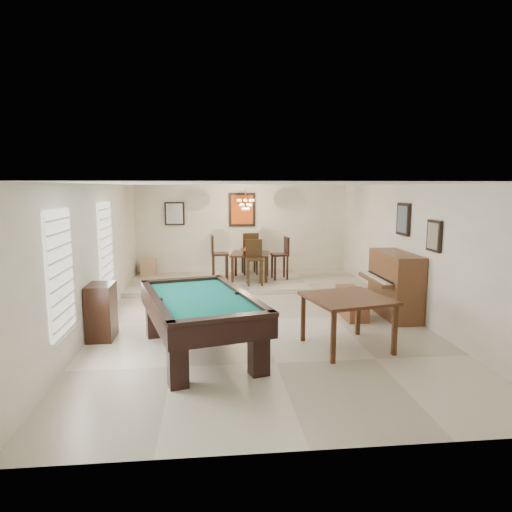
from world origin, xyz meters
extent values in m
cube|color=beige|center=(0.00, 0.00, -0.01)|extent=(6.00, 9.00, 0.02)
cube|color=silver|center=(0.00, 4.50, 1.30)|extent=(6.00, 0.04, 2.60)
cube|color=silver|center=(0.00, -4.50, 1.30)|extent=(6.00, 0.04, 2.60)
cube|color=silver|center=(-3.00, 0.00, 1.30)|extent=(0.04, 9.00, 2.60)
cube|color=silver|center=(3.00, 0.00, 1.30)|extent=(0.04, 9.00, 2.60)
cube|color=white|center=(0.00, 0.00, 2.60)|extent=(6.00, 9.00, 0.04)
cube|color=beige|center=(0.00, 3.25, 0.06)|extent=(6.00, 2.50, 0.12)
cube|color=white|center=(-2.97, -2.20, 1.40)|extent=(0.06, 1.00, 1.70)
cube|color=white|center=(-2.97, 0.60, 1.40)|extent=(0.06, 1.00, 1.70)
cube|color=brown|center=(1.83, -0.03, 0.28)|extent=(0.39, 1.00, 0.55)
cube|color=black|center=(-2.77, -0.86, 0.47)|extent=(0.42, 0.63, 0.94)
cube|color=tan|center=(-2.64, 4.16, 0.33)|extent=(0.39, 0.48, 0.42)
cube|color=#D84C14|center=(0.00, 4.46, 1.90)|extent=(0.75, 0.06, 0.95)
cube|color=white|center=(-1.90, 4.46, 1.80)|extent=(0.55, 0.06, 0.65)
cube|color=slate|center=(2.96, 0.30, 1.90)|extent=(0.06, 0.55, 0.65)
cube|color=gray|center=(2.96, -1.00, 1.70)|extent=(0.06, 0.45, 0.55)
camera|label=1|loc=(-0.95, -8.54, 2.55)|focal=32.00mm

